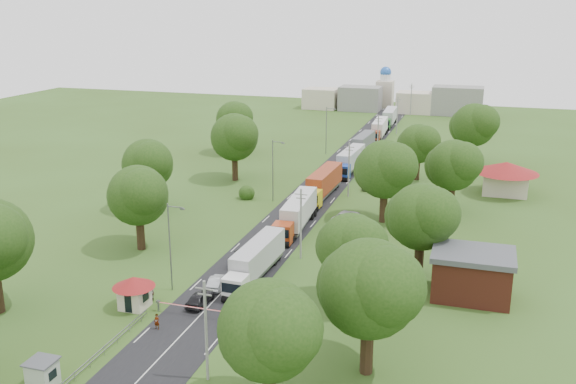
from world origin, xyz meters
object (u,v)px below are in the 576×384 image
at_px(truck_0, 255,261).
at_px(pedestrian_near, 157,322).
at_px(info_sign, 363,160).
at_px(guard_booth, 134,288).
at_px(car_lane_mid, 217,282).
at_px(car_lane_front, 200,298).
at_px(boom_barrier, 186,307).

height_order(truck_0, pedestrian_near, truck_0).
relative_size(info_sign, pedestrian_near, 2.60).
height_order(guard_booth, pedestrian_near, guard_booth).
distance_m(car_lane_mid, pedestrian_near, 10.65).
bearing_deg(car_lane_front, info_sign, -95.36).
xyz_separation_m(boom_barrier, truck_0, (3.51, 10.85, 1.21)).
bearing_deg(boom_barrier, info_sign, 83.76).
bearing_deg(boom_barrier, guard_booth, -179.99).
bearing_deg(truck_0, car_lane_mid, -129.29).
bearing_deg(pedestrian_near, boom_barrier, 70.90).
relative_size(boom_barrier, guard_booth, 2.10).
distance_m(boom_barrier, truck_0, 11.47).
bearing_deg(car_lane_mid, boom_barrier, 79.52).
relative_size(truck_0, pedestrian_near, 9.07).
bearing_deg(guard_booth, car_lane_front, 22.30).
relative_size(car_lane_front, car_lane_mid, 1.07).
distance_m(truck_0, pedestrian_near, 15.23).
xyz_separation_m(boom_barrier, pedestrian_near, (-1.41, -3.50, -0.10)).
relative_size(car_lane_mid, pedestrian_near, 2.58).
bearing_deg(car_lane_mid, truck_0, -136.85).
xyz_separation_m(car_lane_front, car_lane_mid, (0.00, 4.46, -0.07)).
bearing_deg(boom_barrier, car_lane_front, 81.99).
distance_m(boom_barrier, car_lane_front, 2.57).
distance_m(boom_barrier, guard_booth, 5.98).
distance_m(boom_barrier, car_lane_mid, 7.01).
bearing_deg(info_sign, car_lane_mid, -96.67).
distance_m(info_sign, car_lane_front, 57.84).
bearing_deg(guard_booth, info_sign, 78.32).
xyz_separation_m(guard_booth, pedestrian_near, (4.44, -3.50, -1.37)).
xyz_separation_m(info_sign, car_lane_front, (-6.20, -57.46, -2.26)).
distance_m(info_sign, pedestrian_near, 64.04).
bearing_deg(truck_0, boom_barrier, -107.93).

